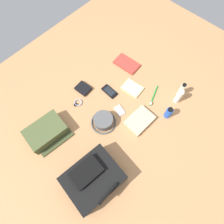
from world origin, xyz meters
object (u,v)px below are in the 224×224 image
bucket_hat (103,121)px  wallet (83,88)px  deodorant_spray (169,113)px  toothbrush (153,97)px  notepad (132,88)px  folded_towel (140,120)px  paperback_novel (127,64)px  cell_phone (109,91)px  media_player (120,110)px  toiletry_pouch (46,132)px  toothpaste_tube (179,96)px  lotion_bottle (181,90)px  wristwatch (78,103)px  backpack (93,179)px

bucket_hat → wallet: (-0.10, -0.31, -0.02)m
deodorant_spray → toothbrush: 0.18m
notepad → folded_towel: 0.28m
paperback_novel → cell_phone: 0.30m
bucket_hat → media_player: 0.16m
toiletry_pouch → toothpaste_tube: size_ratio=1.92×
lotion_bottle → wallet: 0.75m
toothpaste_tube → paperback_novel: bearing=-90.5°
lotion_bottle → toothbrush: size_ratio=0.78×
bucket_hat → toothpaste_tube: toothpaste_tube is taller
paperback_novel → cell_phone: size_ratio=1.61×
lotion_bottle → paperback_novel: 0.49m
media_player → toothbrush: bearing=156.4°
folded_towel → wristwatch: bearing=-65.5°
backpack → wallet: 0.69m
toothpaste_tube → cell_phone: (0.29, -0.43, -0.06)m
toiletry_pouch → deodorant_spray: size_ratio=2.54×
backpack → paperback_novel: (-0.84, -0.44, -0.06)m
bucket_hat → lotion_bottle: size_ratio=1.31×
toothbrush → wristwatch: bearing=-42.2°
bucket_hat → media_player: bearing=170.1°
deodorant_spray → paperback_novel: size_ratio=0.54×
lotion_bottle → deodorant_spray: 0.22m
paperback_novel → folded_towel: folded_towel is taller
backpack → bucket_hat: size_ratio=1.95×
bucket_hat → wallet: size_ratio=1.68×
lotion_bottle → notepad: 0.37m
toiletry_pouch → paperback_novel: size_ratio=1.37×
lotion_bottle → cell_phone: (0.35, -0.41, -0.06)m
deodorant_spray → toothpaste_tube: bearing=-171.8°
lotion_bottle → toothpaste_tube: toothpaste_tube is taller
toiletry_pouch → bucket_hat: 0.40m
backpack → deodorant_spray: bearing=173.2°
toiletry_pouch → lotion_bottle: size_ratio=2.02×
toiletry_pouch → cell_phone: (-0.55, 0.09, -0.03)m
deodorant_spray → lotion_bottle: bearing=-169.6°
cell_phone → media_player: cell_phone is taller
backpack → media_player: 0.52m
bucket_hat → paperback_novel: (-0.51, -0.21, -0.02)m
paperback_novel → folded_towel: bearing=51.1°
wallet → deodorant_spray: bearing=108.5°
media_player → folded_towel: folded_towel is taller
bucket_hat → notepad: bucket_hat is taller
bucket_hat → folded_towel: bucket_hat is taller
toiletry_pouch → notepad: (-0.69, 0.20, -0.03)m
lotion_bottle → media_player: bearing=-30.4°
backpack → folded_towel: bearing=-175.6°
toiletry_pouch → media_player: (-0.48, 0.25, -0.04)m
toiletry_pouch → toothbrush: (-0.74, 0.37, -0.03)m
wristwatch → notepad: size_ratio=0.47×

